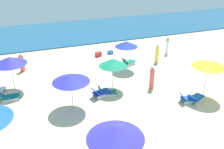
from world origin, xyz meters
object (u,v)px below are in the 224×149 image
Objects in this scene: umbrella_0 at (10,61)px; umbrella_3 at (209,64)px; lounge_chair_3_0 at (188,98)px; beachgoer_4 at (157,54)px; umbrella_7 at (115,133)px; cooler_box_0 at (98,54)px; lounge_chair_6_0 at (128,62)px; lounge_chair_2_0 at (100,93)px; lounge_chair_2_1 at (106,92)px; beachgoer_1 at (22,63)px; lounge_chair_3_1 at (196,98)px; beachgoer_0 at (152,78)px; umbrella_6 at (126,44)px; cooler_box_2 at (110,52)px; lounge_chair_0_0 at (9,97)px; beachgoer_3 at (167,46)px; cooler_box_1 at (135,141)px; umbrella_2 at (113,62)px; umbrella_5 at (71,79)px.

umbrella_0 is 0.97× the size of umbrella_3.
lounge_chair_3_0 is 0.80× the size of beachgoer_4.
umbrella_7 reaches higher than beachgoer_4.
umbrella_3 is at bearing -24.01° from umbrella_0.
lounge_chair_6_0 is at bearing -79.32° from cooler_box_0.
lounge_chair_2_0 is at bearing -28.30° from umbrella_0.
beachgoer_1 is at bearing 54.81° from lounge_chair_2_1.
beachgoer_0 is at bearing 11.78° from lounge_chair_3_1.
umbrella_3 is 1.06× the size of umbrella_6.
umbrella_3 is 10.44m from cooler_box_2.
beachgoer_0 is at bearing -100.78° from lounge_chair_0_0.
cooler_box_0 is (-4.46, 9.46, -2.18)m from umbrella_3.
umbrella_6 reaches higher than lounge_chair_3_1.
lounge_chair_0_0 is 0.79× the size of beachgoer_3.
lounge_chair_3_0 is 5.57m from cooler_box_1.
umbrella_3 is 10.69m from cooler_box_0.
beachgoer_0 reaches higher than lounge_chair_0_0.
umbrella_3 reaches higher than umbrella_2.
cooler_box_2 is (8.13, 1.22, -0.55)m from beachgoer_1.
cooler_box_2 is (-0.53, 3.10, -0.11)m from lounge_chair_6_0.
lounge_chair_3_0 is 0.94× the size of lounge_chair_6_0.
umbrella_0 is 9.60m from lounge_chair_6_0.
umbrella_3 is 1.82× the size of lounge_chair_6_0.
umbrella_5 is (-3.20, -1.47, 0.01)m from umbrella_2.
lounge_chair_3_1 reaches higher than lounge_chair_3_0.
cooler_box_1 is (1.62, 1.49, -2.14)m from umbrella_7.
umbrella_7 reaches higher than cooler_box_0.
beachgoer_3 is at bearing 57.35° from beachgoer_1.
cooler_box_1 is (-1.00, -5.79, -1.86)m from umbrella_2.
lounge_chair_3_0 is 0.55× the size of umbrella_6.
beachgoer_0 is at bearing -36.99° from cooler_box_1.
umbrella_0 is 8.81m from umbrella_6.
umbrella_7 is (-4.84, -10.10, 0.13)m from umbrella_6.
lounge_chair_6_0 reaches higher than lounge_chair_3_1.
umbrella_2 is 0.95× the size of umbrella_6.
lounge_chair_6_0 is at bearing 39.90° from umbrella_5.
lounge_chair_2_0 is at bearing -128.02° from cooler_box_0.
beachgoer_1 is 3.12× the size of cooler_box_2.
lounge_chair_2_1 is 7.84m from cooler_box_2.
cooler_box_0 is (-4.45, 3.17, -0.56)m from beachgoer_4.
umbrella_7 is 13.27m from beachgoer_4.
umbrella_0 is at bearing 47.83° from lounge_chair_2_0.
umbrella_2 is at bearing -97.78° from lounge_chair_0_0.
lounge_chair_6_0 reaches higher than cooler_box_1.
cooler_box_1 is at bearing 54.79° from beachgoer_3.
beachgoer_0 is (-2.76, 2.21, -1.59)m from umbrella_3.
lounge_chair_0_0 is 0.50× the size of umbrella_3.
umbrella_5 is at bearing -47.62° from umbrella_0.
cooler_box_1 is (-5.43, -2.28, -0.08)m from lounge_chair_3_1.
umbrella_3 is 3.88m from beachgoer_0.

